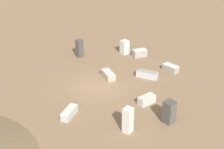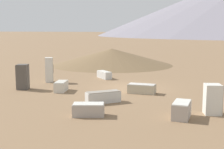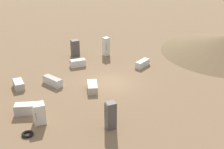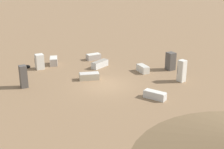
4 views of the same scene
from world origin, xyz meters
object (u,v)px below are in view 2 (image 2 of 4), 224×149
discarded_fridge_4 (89,110)px  discarded_fridge_7 (182,110)px  discarded_fridge_3 (213,99)px  discarded_fridge_5 (103,97)px  discarded_fridge_0 (104,75)px  discarded_fridge_8 (61,86)px  discarded_fridge_1 (142,89)px  discarded_fridge_2 (49,70)px  discarded_fridge_6 (23,77)px

discarded_fridge_4 → discarded_fridge_7: bearing=-94.0°
discarded_fridge_3 → discarded_fridge_5: size_ratio=0.81×
discarded_fridge_0 → discarded_fridge_7: bearing=81.0°
discarded_fridge_0 → discarded_fridge_8: 6.14m
discarded_fridge_3 → discarded_fridge_8: (9.69, -2.11, -0.40)m
discarded_fridge_1 → discarded_fridge_3: size_ratio=1.22×
discarded_fridge_0 → discarded_fridge_3: size_ratio=1.15×
discarded_fridge_2 → discarded_fridge_8: 3.99m
discarded_fridge_8 → discarded_fridge_5: bearing=135.6°
discarded_fridge_5 → discarded_fridge_6: bearing=31.1°
discarded_fridge_5 → discarded_fridge_2: bearing=8.8°
discarded_fridge_3 → discarded_fridge_4: bearing=-82.7°
discarded_fridge_2 → discarded_fridge_3: discarded_fridge_2 is taller
discarded_fridge_2 → discarded_fridge_8: (-2.77, 2.81, -0.62)m
discarded_fridge_0 → discarded_fridge_1: size_ratio=0.95×
discarded_fridge_3 → discarded_fridge_4: 5.94m
discarded_fridge_0 → discarded_fridge_7: (-8.03, 9.44, 0.08)m
discarded_fridge_0 → discarded_fridge_2: bearing=-3.2°
discarded_fridge_1 → discarded_fridge_5: 3.53m
discarded_fridge_8 → discarded_fridge_3: bearing=149.9°
discarded_fridge_3 → discarded_fridge_7: (1.26, 1.21, -0.35)m
discarded_fridge_6 → discarded_fridge_8: size_ratio=1.09×
discarded_fridge_5 → discarded_fridge_7: 4.76m
discarded_fridge_0 → discarded_fridge_5: (-3.47, 8.06, 0.03)m
discarded_fridge_3 → discarded_fridge_6: bearing=-115.8°
discarded_fridge_5 → discarded_fridge_8: 4.34m
discarded_fridge_1 → discarded_fridge_5: bearing=-23.5°
discarded_fridge_3 → discarded_fridge_5: (5.81, -0.17, -0.41)m
discarded_fridge_8 → discarded_fridge_2: bearing=-63.2°
discarded_fridge_7 → discarded_fridge_3: bearing=41.9°
discarded_fridge_7 → discarded_fridge_8: discarded_fridge_7 is taller
discarded_fridge_2 → discarded_fridge_7: size_ratio=1.31×
discarded_fridge_7 → discarded_fridge_8: size_ratio=0.93×
discarded_fridge_4 → discarded_fridge_5: size_ratio=0.91×
discarded_fridge_6 → discarded_fridge_3: bearing=-120.0°
discarded_fridge_4 → discarded_fridge_6: bearing=37.2°
discarded_fridge_7 → discarded_fridge_1: bearing=123.4°
discarded_fridge_4 → discarded_fridge_8: (4.33, -4.64, 0.03)m
discarded_fridge_6 → discarded_fridge_7: discarded_fridge_6 is taller
discarded_fridge_1 → discarded_fridge_4: (0.78, 6.01, 0.00)m
discarded_fridge_6 → discarded_fridge_7: 11.60m
discarded_fridge_5 → discarded_fridge_7: size_ratio=1.24×
discarded_fridge_0 → discarded_fridge_2: 4.65m
discarded_fridge_5 → discarded_fridge_3: bearing=-137.5°
discarded_fridge_3 → discarded_fridge_8: bearing=-120.2°
discarded_fridge_3 → discarded_fridge_6: size_ratio=0.86×
discarded_fridge_2 → discarded_fridge_6: 3.19m
discarded_fridge_7 → discarded_fridge_6: bearing=163.3°
discarded_fridge_1 → discarded_fridge_8: bearing=-78.1°
discarded_fridge_0 → discarded_fridge_2: (3.18, 3.32, 0.66)m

